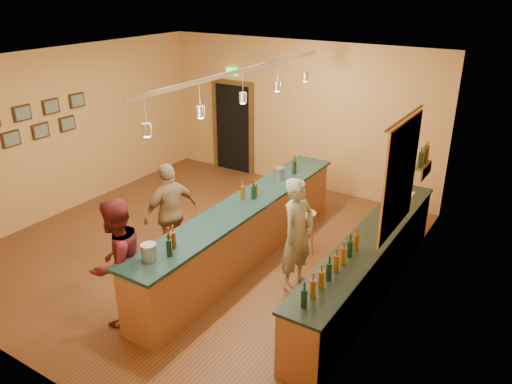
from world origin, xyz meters
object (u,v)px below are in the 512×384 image
Objects in this scene: back_counter at (368,265)px; customer_a at (117,263)px; bartender at (298,235)px; tasting_bar at (244,228)px; bar_stool at (305,220)px; customer_b at (171,212)px.

back_counter is 3.55m from customer_a.
bartender is (-0.97, -0.39, 0.39)m from back_counter.
tasting_bar reaches higher than back_counter.
back_counter is 1.45m from bar_stool.
customer_a is 1.06× the size of customer_b.
customer_a is 3.21m from bar_stool.
customer_b is (-1.07, -0.55, 0.23)m from tasting_bar.
customer_a is at bearing -137.59° from back_counter.
back_counter is 2.07m from tasting_bar.
bar_stool is (1.28, 2.94, -0.27)m from customer_a.
bartender is 2.19m from customer_b.
customer_b is (-0.52, 1.64, -0.05)m from customer_a.
bartender is 1.05× the size of customer_b.
back_counter reaches higher than bar_stool.
bar_stool is at bearing 157.17° from back_counter.
customer_b is at bearing 106.74° from bartender.
tasting_bar is 3.03× the size of customer_b.
customer_a is (-1.64, -1.99, 0.01)m from bartender.
customer_b reaches higher than back_counter.
customer_a reaches higher than back_counter.
tasting_bar is at bearing -134.47° from bar_stool.
tasting_bar is at bearing 132.37° from customer_b.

